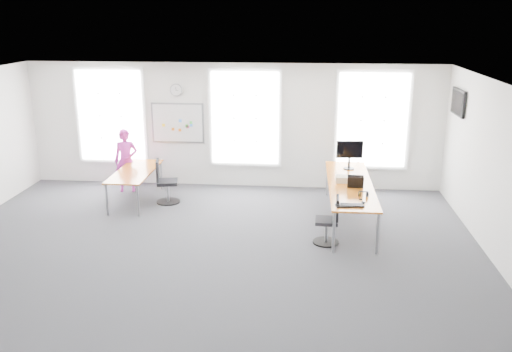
# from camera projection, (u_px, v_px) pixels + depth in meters

# --- Properties ---
(floor) EXTENTS (10.00, 10.00, 0.00)m
(floor) POSITION_uv_depth(u_px,v_px,m) (205.00, 253.00, 9.67)
(floor) COLOR #29292E
(floor) RESTS_ON ground
(ceiling) EXTENTS (10.00, 10.00, 0.00)m
(ceiling) POSITION_uv_depth(u_px,v_px,m) (200.00, 84.00, 8.80)
(ceiling) COLOR white
(ceiling) RESTS_ON ground
(wall_back) EXTENTS (10.00, 0.00, 10.00)m
(wall_back) POSITION_uv_depth(u_px,v_px,m) (233.00, 126.00, 13.05)
(wall_back) COLOR white
(wall_back) RESTS_ON ground
(wall_front) EXTENTS (10.00, 0.00, 10.00)m
(wall_front) POSITION_uv_depth(u_px,v_px,m) (128.00, 285.00, 5.42)
(wall_front) COLOR white
(wall_front) RESTS_ON ground
(wall_right) EXTENTS (0.00, 10.00, 10.00)m
(wall_right) POSITION_uv_depth(u_px,v_px,m) (505.00, 180.00, 8.80)
(wall_right) COLOR white
(wall_right) RESTS_ON ground
(window_left) EXTENTS (1.60, 0.06, 2.20)m
(window_left) POSITION_uv_depth(u_px,v_px,m) (111.00, 116.00, 13.22)
(window_left) COLOR white
(window_left) RESTS_ON wall_back
(window_mid) EXTENTS (1.60, 0.06, 2.20)m
(window_mid) POSITION_uv_depth(u_px,v_px,m) (245.00, 118.00, 12.93)
(window_mid) COLOR white
(window_mid) RESTS_ON wall_back
(window_right) EXTENTS (1.60, 0.06, 2.20)m
(window_right) POSITION_uv_depth(u_px,v_px,m) (372.00, 120.00, 12.67)
(window_right) COLOR white
(window_right) RESTS_ON wall_back
(desk_right) EXTENTS (0.89, 3.32, 0.81)m
(desk_right) POSITION_uv_depth(u_px,v_px,m) (350.00, 186.00, 10.97)
(desk_right) COLOR #C3551B
(desk_right) RESTS_ON ground
(desk_left) EXTENTS (0.79, 1.98, 0.72)m
(desk_left) POSITION_uv_depth(u_px,v_px,m) (135.00, 173.00, 12.14)
(desk_left) COLOR #C3551B
(desk_left) RESTS_ON ground
(chair_right) EXTENTS (0.48, 0.48, 0.91)m
(chair_right) POSITION_uv_depth(u_px,v_px,m) (329.00, 223.00, 9.98)
(chair_right) COLOR black
(chair_right) RESTS_ON ground
(chair_left) EXTENTS (0.53, 0.53, 0.99)m
(chair_left) POSITION_uv_depth(u_px,v_px,m) (165.00, 184.00, 12.12)
(chair_left) COLOR black
(chair_left) RESTS_ON ground
(person) EXTENTS (0.61, 0.47, 1.51)m
(person) POSITION_uv_depth(u_px,v_px,m) (126.00, 161.00, 12.83)
(person) COLOR #BF2CA1
(person) RESTS_ON ground
(whiteboard) EXTENTS (1.20, 0.03, 0.90)m
(whiteboard) POSITION_uv_depth(u_px,v_px,m) (178.00, 123.00, 13.12)
(whiteboard) COLOR silver
(whiteboard) RESTS_ON wall_back
(wall_clock) EXTENTS (0.30, 0.04, 0.30)m
(wall_clock) POSITION_uv_depth(u_px,v_px,m) (176.00, 90.00, 12.89)
(wall_clock) COLOR gray
(wall_clock) RESTS_ON wall_back
(tv) EXTENTS (0.06, 0.90, 0.55)m
(tv) POSITION_uv_depth(u_px,v_px,m) (458.00, 102.00, 11.43)
(tv) COLOR black
(tv) RESTS_ON wall_right
(keyboard) EXTENTS (0.52, 0.25, 0.02)m
(keyboard) POSITION_uv_depth(u_px,v_px,m) (350.00, 206.00, 9.65)
(keyboard) COLOR black
(keyboard) RESTS_ON desk_right
(mouse) EXTENTS (0.09, 0.12, 0.04)m
(mouse) POSITION_uv_depth(u_px,v_px,m) (363.00, 203.00, 9.77)
(mouse) COLOR black
(mouse) RESTS_ON desk_right
(lens_cap) EXTENTS (0.07, 0.07, 0.01)m
(lens_cap) POSITION_uv_depth(u_px,v_px,m) (361.00, 199.00, 9.99)
(lens_cap) COLOR black
(lens_cap) RESTS_ON desk_right
(headphones) EXTENTS (0.19, 0.10, 0.11)m
(headphones) POSITION_uv_depth(u_px,v_px,m) (363.00, 194.00, 10.14)
(headphones) COLOR black
(headphones) RESTS_ON desk_right
(laptop_sleeve) EXTENTS (0.31, 0.18, 0.25)m
(laptop_sleeve) POSITION_uv_depth(u_px,v_px,m) (356.00, 182.00, 10.61)
(laptop_sleeve) COLOR black
(laptop_sleeve) RESTS_ON desk_right
(paper_stack) EXTENTS (0.35, 0.27, 0.12)m
(paper_stack) POSITION_uv_depth(u_px,v_px,m) (345.00, 179.00, 11.02)
(paper_stack) COLOR beige
(paper_stack) RESTS_ON desk_right
(monitor) EXTENTS (0.58, 0.23, 0.64)m
(monitor) POSITION_uv_depth(u_px,v_px,m) (350.00, 152.00, 11.82)
(monitor) COLOR black
(monitor) RESTS_ON desk_right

